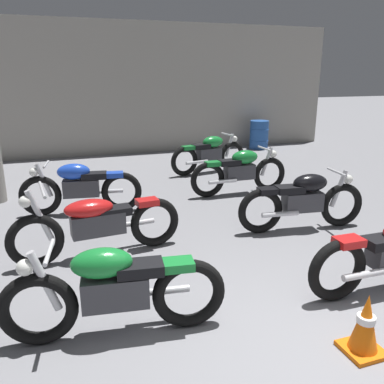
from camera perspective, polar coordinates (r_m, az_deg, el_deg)
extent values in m
plane|color=gray|center=(3.64, 18.47, -22.74)|extent=(60.00, 60.00, 0.00)
cube|color=#9E998E|center=(11.70, -10.22, 14.16)|extent=(12.96, 0.24, 3.60)
torus|color=black|center=(3.77, -21.00, -15.32)|extent=(0.68, 0.20, 0.67)
torus|color=black|center=(3.75, -0.43, -14.22)|extent=(0.68, 0.20, 0.67)
cylinder|color=silver|center=(3.63, -20.17, -11.80)|extent=(0.25, 0.10, 0.56)
cube|color=#38383D|center=(3.65, -10.80, -13.66)|extent=(0.60, 0.32, 0.28)
ellipsoid|color=#197F33|center=(3.52, -12.70, -9.81)|extent=(0.55, 0.35, 0.26)
cube|color=black|center=(3.56, -7.37, -10.66)|extent=(0.43, 0.29, 0.10)
cube|color=#197F33|center=(3.59, -2.03, -10.26)|extent=(0.30, 0.24, 0.08)
cylinder|color=silver|center=(3.50, -19.61, -8.02)|extent=(0.10, 0.48, 0.04)
sphere|color=white|center=(3.59, -22.63, -9.86)|extent=(0.14, 0.14, 0.14)
cylinder|color=silver|center=(3.84, -4.58, -13.84)|extent=(0.55, 0.14, 0.07)
torus|color=black|center=(5.15, -21.34, -6.51)|extent=(0.68, 0.17, 0.67)
torus|color=black|center=(5.39, -5.27, -4.32)|extent=(0.68, 0.17, 0.67)
cylinder|color=silver|center=(5.04, -20.80, -3.15)|extent=(0.28, 0.09, 0.66)
cube|color=#38383D|center=(5.18, -13.18, -4.42)|extent=(0.68, 0.30, 0.28)
ellipsoid|color=red|center=(5.09, -14.44, -2.25)|extent=(0.63, 0.37, 0.22)
cube|color=black|center=(5.18, -10.89, -2.65)|extent=(0.42, 0.28, 0.10)
cube|color=red|center=(5.26, -6.39, -1.42)|extent=(0.30, 0.22, 0.08)
cylinder|color=silver|center=(4.95, -20.48, 0.31)|extent=(0.10, 0.68, 0.04)
sphere|color=white|center=(4.98, -22.63, -1.29)|extent=(0.14, 0.14, 0.14)
cylinder|color=silver|center=(5.45, -8.21, -4.43)|extent=(0.55, 0.12, 0.07)
torus|color=black|center=(6.95, -20.72, -0.53)|extent=(0.68, 0.21, 0.67)
torus|color=black|center=(6.83, -9.95, 0.05)|extent=(0.68, 0.21, 0.67)
cylinder|color=silver|center=(6.87, -20.28, 1.58)|extent=(0.25, 0.10, 0.56)
cube|color=#38383D|center=(6.83, -15.44, 0.56)|extent=(0.60, 0.32, 0.28)
ellipsoid|color=blue|center=(6.77, -16.47, 2.79)|extent=(0.56, 0.35, 0.26)
cube|color=black|center=(6.77, -13.72, 2.29)|extent=(0.43, 0.30, 0.10)
cube|color=blue|center=(6.76, -10.92, 2.44)|extent=(0.31, 0.24, 0.08)
cylinder|color=silver|center=(6.80, -20.00, 3.72)|extent=(0.11, 0.48, 0.04)
sphere|color=white|center=(6.86, -21.55, 2.64)|extent=(0.14, 0.14, 0.14)
cylinder|color=silver|center=(6.97, -12.02, 0.08)|extent=(0.55, 0.15, 0.07)
torus|color=black|center=(4.39, 19.91, -10.41)|extent=(0.67, 0.12, 0.67)
cube|color=black|center=(4.63, 25.43, -6.40)|extent=(0.40, 0.25, 0.10)
cube|color=red|center=(4.33, 21.36, -6.59)|extent=(0.28, 0.20, 0.08)
cylinder|color=silver|center=(4.47, 23.49, -10.65)|extent=(0.55, 0.08, 0.07)
torus|color=black|center=(6.47, 20.45, -1.74)|extent=(0.68, 0.19, 0.67)
torus|color=black|center=(5.88, 9.67, -2.68)|extent=(0.68, 0.19, 0.67)
cylinder|color=silver|center=(6.35, 20.08, 0.43)|extent=(0.25, 0.10, 0.56)
cube|color=#38383D|center=(6.12, 15.39, -1.31)|extent=(0.60, 0.31, 0.28)
ellipsoid|color=black|center=(6.08, 16.43, 1.26)|extent=(0.55, 0.34, 0.26)
cube|color=black|center=(5.96, 13.66, 0.37)|extent=(0.43, 0.29, 0.10)
cube|color=black|center=(5.83, 10.73, 0.18)|extent=(0.30, 0.23, 0.08)
cylinder|color=silver|center=(6.26, 19.84, 2.68)|extent=(0.09, 0.48, 0.04)
sphere|color=white|center=(6.39, 21.27, 1.70)|extent=(0.14, 0.14, 0.14)
cylinder|color=silver|center=(5.87, 12.40, -3.08)|extent=(0.55, 0.14, 0.07)
torus|color=black|center=(8.03, 10.93, 2.49)|extent=(0.67, 0.11, 0.67)
torus|color=black|center=(7.48, 2.24, 1.74)|extent=(0.67, 0.11, 0.67)
cylinder|color=silver|center=(7.93, 10.53, 4.27)|extent=(0.24, 0.07, 0.56)
cube|color=#38383D|center=(7.71, 6.76, 2.85)|extent=(0.57, 0.24, 0.28)
ellipsoid|color=#197F33|center=(7.69, 7.51, 4.93)|extent=(0.52, 0.28, 0.26)
cube|color=black|center=(7.57, 5.31, 4.20)|extent=(0.40, 0.24, 0.10)
cube|color=#197F33|center=(7.44, 2.98, 4.04)|extent=(0.28, 0.20, 0.08)
cylinder|color=silver|center=(7.85, 10.24, 6.10)|extent=(0.04, 0.48, 0.04)
sphere|color=white|center=(7.97, 11.46, 5.31)|extent=(0.14, 0.14, 0.14)
cylinder|color=silver|center=(7.46, 4.39, 1.51)|extent=(0.55, 0.07, 0.07)
torus|color=black|center=(9.72, 5.68, 5.16)|extent=(0.68, 0.23, 0.67)
torus|color=black|center=(9.04, -1.08, 4.38)|extent=(0.68, 0.23, 0.67)
cylinder|color=silver|center=(9.63, 5.34, 6.64)|extent=(0.25, 0.11, 0.56)
cube|color=#38383D|center=(9.34, 2.43, 5.39)|extent=(0.61, 0.34, 0.28)
ellipsoid|color=#197F33|center=(9.35, 2.97, 7.13)|extent=(0.56, 0.37, 0.26)
cube|color=black|center=(9.19, 1.27, 6.49)|extent=(0.44, 0.31, 0.10)
cube|color=#197F33|center=(9.03, -0.53, 6.30)|extent=(0.31, 0.25, 0.08)
cylinder|color=silver|center=(9.55, 5.08, 8.15)|extent=(0.12, 0.48, 0.04)
sphere|color=white|center=(9.68, 6.04, 7.52)|extent=(0.14, 0.14, 0.14)
cylinder|color=silver|center=(9.06, 0.70, 4.27)|extent=(0.55, 0.17, 0.07)
cylinder|color=#23519E|center=(12.53, 9.49, 8.03)|extent=(0.56, 0.56, 0.85)
torus|color=#23519E|center=(12.51, 9.53, 8.80)|extent=(0.59, 0.59, 0.03)
torus|color=#23519E|center=(12.56, 9.45, 7.26)|extent=(0.59, 0.59, 0.03)
cube|color=orange|center=(3.90, 22.95, -19.89)|extent=(0.32, 0.32, 0.04)
cone|color=orange|center=(3.75, 23.43, -16.54)|extent=(0.24, 0.24, 0.50)
cylinder|color=white|center=(3.74, 23.48, -16.22)|extent=(0.15, 0.15, 0.06)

